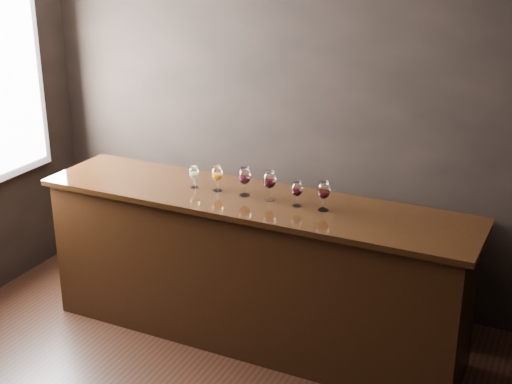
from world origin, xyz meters
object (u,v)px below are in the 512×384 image
at_px(glass_red_b, 270,180).
at_px(glass_red_d, 324,191).
at_px(back_bar_shelf, 302,250).
at_px(glass_red_c, 297,190).
at_px(glass_amber, 217,174).
at_px(bar_counter, 252,272).
at_px(glass_white, 194,173).
at_px(glass_red_a, 245,177).

height_order(glass_red_b, glass_red_d, glass_red_b).
xyz_separation_m(back_bar_shelf, glass_red_c, (0.22, -0.70, 0.80)).
height_order(back_bar_shelf, glass_red_d, glass_red_d).
bearing_deg(glass_red_b, glass_amber, 179.12).
bearing_deg(glass_red_c, bar_counter, 179.08).
distance_m(glass_amber, glass_red_c, 0.64).
bearing_deg(glass_red_c, glass_red_d, 1.29).
relative_size(back_bar_shelf, glass_white, 15.18).
bearing_deg(glass_amber, glass_red_d, -1.96).
bearing_deg(glass_white, glass_red_a, 1.57).
distance_m(bar_counter, glass_red_a, 0.74).
relative_size(glass_white, glass_red_b, 0.79).
bearing_deg(glass_amber, glass_red_a, -0.15).
relative_size(back_bar_shelf, glass_red_d, 12.49).
relative_size(glass_amber, glass_red_d, 0.93).
bearing_deg(glass_red_d, glass_amber, 178.04).
distance_m(glass_red_c, glass_red_d, 0.19).
height_order(glass_amber, glass_red_d, glass_red_d).
relative_size(glass_red_c, glass_red_d, 0.86).
height_order(glass_white, glass_red_a, glass_red_a).
bearing_deg(glass_amber, bar_counter, -5.29).
distance_m(back_bar_shelf, glass_red_b, 1.06).
distance_m(glass_amber, glass_red_a, 0.22).
height_order(glass_white, glass_amber, glass_amber).
bearing_deg(bar_counter, glass_red_c, 0.06).
xyz_separation_m(bar_counter, glass_red_c, (0.35, -0.01, 0.71)).
bearing_deg(glass_white, bar_counter, -1.84).
bearing_deg(glass_red_d, back_bar_shelf, 120.79).
xyz_separation_m(back_bar_shelf, glass_amber, (-0.42, -0.66, 0.81)).
bearing_deg(glass_red_b, glass_red_c, -6.86).
bearing_deg(glass_white, glass_amber, 3.61).
distance_m(glass_red_b, glass_red_c, 0.22).
xyz_separation_m(bar_counter, glass_red_d, (0.54, -0.00, 0.73)).
height_order(bar_counter, back_bar_shelf, bar_counter).
bearing_deg(back_bar_shelf, glass_red_d, -59.21).
xyz_separation_m(glass_white, glass_red_b, (0.61, 0.01, 0.03)).
relative_size(bar_counter, glass_red_d, 15.21).
bearing_deg(bar_counter, glass_red_d, 0.85).
bearing_deg(glass_white, glass_red_d, -0.94).
xyz_separation_m(back_bar_shelf, glass_red_b, (-0.00, -0.67, 0.82)).
height_order(bar_counter, glass_red_a, glass_red_a).
bearing_deg(glass_red_d, glass_white, 179.06).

